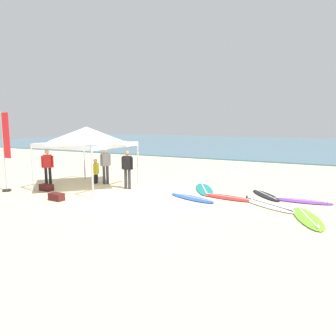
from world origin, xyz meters
TOP-DOWN VIEW (x-y plane):
  - ground_plane at (0.00, 0.00)m, footprint 80.00×80.00m
  - sea at (0.00, 31.19)m, footprint 80.00×36.00m
  - canopy_tent at (-3.20, 0.48)m, footprint 3.39×3.39m
  - surfboard_black at (4.31, 2.40)m, footprint 1.67×1.99m
  - surfboard_white at (4.64, 0.91)m, footprint 2.54×2.02m
  - surfboard_blue at (1.81, 0.63)m, footprint 2.24×1.28m
  - surfboard_red at (3.05, 1.34)m, footprint 2.46×0.98m
  - surfboard_teal at (1.69, 2.37)m, footprint 1.78×2.62m
  - surfboard_lime at (6.03, -0.18)m, footprint 1.40×2.56m
  - surfboard_purple at (5.68, 2.03)m, footprint 2.23×0.65m
  - person_black at (-1.43, 1.03)m, footprint 0.54×0.27m
  - person_grey at (-3.01, 1.52)m, footprint 0.36×0.50m
  - person_red at (-4.98, -0.19)m, footprint 0.47×0.39m
  - person_yellow at (-3.58, 1.47)m, footprint 0.32×0.53m
  - banner_flag at (-5.71, -1.72)m, footprint 0.60×0.36m
  - gear_bag_near_tent at (-4.40, -0.85)m, footprint 0.62×0.35m
  - gear_bag_by_pole at (-2.68, -1.94)m, footprint 0.62×0.36m

SIDE VIEW (x-z plane):
  - ground_plane at x=0.00m, z-range 0.00..0.00m
  - surfboard_white at x=4.64m, z-range -0.06..0.13m
  - surfboard_teal at x=1.69m, z-range -0.06..0.13m
  - surfboard_lime at x=6.03m, z-range -0.06..0.13m
  - surfboard_red at x=3.05m, z-range -0.06..0.13m
  - surfboard_purple at x=5.68m, z-range -0.06..0.13m
  - surfboard_blue at x=1.81m, z-range -0.06..0.13m
  - surfboard_black at x=4.31m, z-range -0.06..0.13m
  - sea at x=0.00m, z-range 0.00..0.10m
  - gear_bag_near_tent at x=-4.40m, z-range 0.00..0.28m
  - gear_bag_by_pole at x=-2.68m, z-range 0.00..0.28m
  - person_yellow at x=-3.58m, z-range 0.06..1.26m
  - person_black at x=-1.43m, z-range 0.13..1.84m
  - person_grey at x=-3.01m, z-range 0.13..1.84m
  - person_red at x=-4.98m, z-range 0.13..1.84m
  - banner_flag at x=-5.71m, z-range -0.13..3.27m
  - canopy_tent at x=-3.20m, z-range 1.01..3.76m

